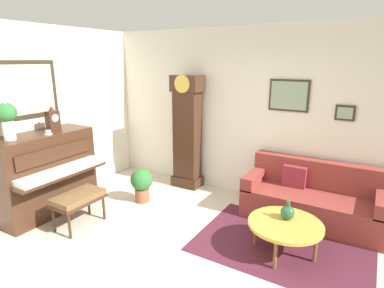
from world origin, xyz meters
TOP-DOWN VIEW (x-y plane):
  - ground_plane at (0.00, 0.00)m, footprint 6.40×6.00m
  - wall_left at (-2.60, 0.00)m, footprint 0.13×4.90m
  - wall_back at (0.01, 2.40)m, footprint 5.30×0.13m
  - area_rug at (1.12, 1.06)m, footprint 2.10×1.50m
  - piano at (-2.23, 0.15)m, footprint 0.87×1.44m
  - piano_bench at (-1.47, 0.09)m, footprint 0.42×0.70m
  - grandfather_clock at (-0.94, 2.12)m, footprint 0.52×0.34m
  - couch at (1.29, 1.97)m, footprint 1.90×0.80m
  - coffee_table at (1.18, 0.92)m, footprint 0.88×0.88m
  - mantel_clock at (-2.23, 0.37)m, footprint 0.13×0.18m
  - flower_vase at (-2.23, -0.29)m, footprint 0.26×0.26m
  - teacup at (-2.09, 0.17)m, footprint 0.12×0.12m
  - green_jug at (1.17, 1.02)m, footprint 0.17×0.17m
  - potted_plant at (-1.22, 1.16)m, footprint 0.36×0.36m

SIDE VIEW (x-z plane):
  - ground_plane at x=0.00m, z-range -0.10..0.00m
  - area_rug at x=1.12m, z-range 0.00..0.01m
  - couch at x=1.29m, z-range -0.11..0.73m
  - potted_plant at x=-1.22m, z-range 0.04..0.60m
  - coffee_table at x=1.18m, z-range 0.17..0.58m
  - piano_bench at x=-1.47m, z-range 0.17..0.65m
  - green_jug at x=1.17m, z-range 0.37..0.61m
  - piano at x=-2.23m, z-range 0.01..1.24m
  - grandfather_clock at x=-0.94m, z-range -0.05..1.98m
  - teacup at x=-2.09m, z-range 1.23..1.29m
  - wall_back at x=0.01m, z-range 0.00..2.80m
  - mantel_clock at x=-2.23m, z-range 1.22..1.60m
  - wall_left at x=-2.60m, z-range 0.01..2.81m
  - flower_vase at x=-2.23m, z-range 1.26..1.84m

